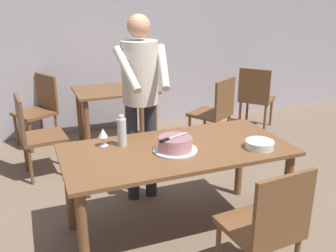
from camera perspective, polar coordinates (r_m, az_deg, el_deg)
The scene contains 15 objects.
ground_plane at distance 3.29m, azimuth 1.23°, elevation -15.44°, with size 14.00×14.00×0.00m, color #7A6651.
back_wall at distance 5.40m, azimuth -10.25°, elevation 13.46°, with size 10.00×0.12×2.70m, color #ADA8B2.
main_dining_table at distance 2.97m, azimuth 1.31°, elevation -5.18°, with size 1.75×0.86×0.75m.
cake_on_platter at distance 2.86m, azimuth 1.09°, elevation -2.80°, with size 0.34×0.34×0.11m.
cake_knife at distance 2.79m, azimuth 0.05°, elevation -1.95°, with size 0.26×0.13×0.02m.
plate_stack at distance 3.00m, azimuth 13.62°, elevation -2.73°, with size 0.22×0.22×0.06m.
wine_glass_near at distance 2.98m, azimuth -9.77°, elevation -1.12°, with size 0.08×0.08×0.14m.
water_bottle at distance 2.95m, azimuth -6.95°, elevation -0.89°, with size 0.07×0.07×0.25m.
person_cutting_cake at distance 3.37m, azimuth -4.16°, elevation 5.52°, with size 0.47×0.56×1.72m.
chair_near_side at distance 2.56m, azimuth 14.65°, elevation -14.20°, with size 0.48×0.48×0.90m.
background_table at distance 4.87m, azimuth -7.89°, elevation 3.69°, with size 1.00×0.70×0.74m.
background_chair_0 at distance 4.79m, azimuth 7.11°, elevation 2.37°, with size 0.61×0.61×0.90m.
background_chair_1 at distance 4.22m, azimuth -19.35°, elevation -0.99°, with size 0.48×0.48×0.90m.
background_chair_2 at distance 5.56m, azimuth 13.06°, elevation 4.42°, with size 0.62×0.62×0.90m.
background_chair_3 at distance 5.13m, azimuth -18.80°, elevation 2.65°, with size 0.59×0.59×0.90m.
Camera 1 is at (-1.04, -2.50, 1.88)m, focal length 40.51 mm.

